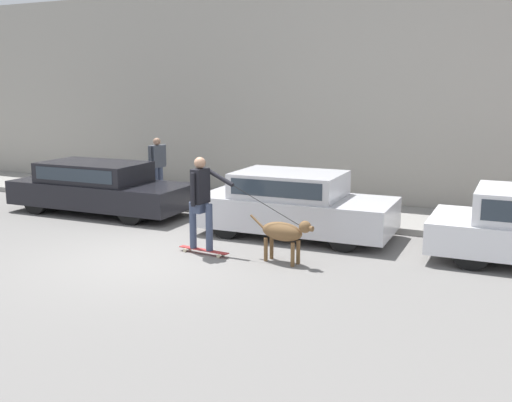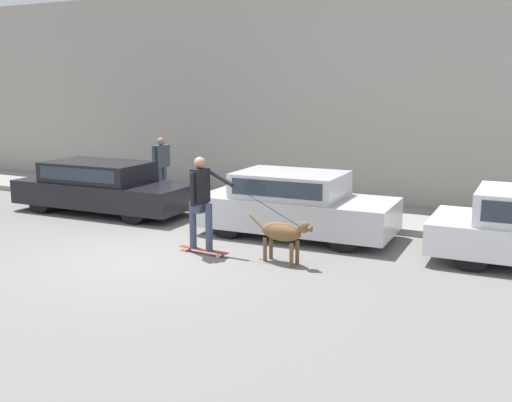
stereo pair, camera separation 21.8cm
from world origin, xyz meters
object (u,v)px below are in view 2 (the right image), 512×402
(parked_car_1, at_px, (296,205))
(dog, at_px, (283,233))
(skateboarder, at_px, (201,199))
(pedestrian_with_bag, at_px, (161,164))
(parked_car_0, at_px, (103,187))

(parked_car_1, bearing_deg, dog, -75.11)
(dog, bearing_deg, parked_car_1, 117.17)
(skateboarder, bearing_deg, pedestrian_with_bag, 139.02)
(pedestrian_with_bag, bearing_deg, dog, 157.88)
(parked_car_0, distance_m, parked_car_1, 5.11)
(dog, distance_m, pedestrian_with_bag, 6.37)
(skateboarder, xyz_separation_m, pedestrian_with_bag, (-3.62, 3.77, -0.03))
(dog, height_order, pedestrian_with_bag, pedestrian_with_bag)
(parked_car_1, bearing_deg, skateboarder, -119.09)
(pedestrian_with_bag, bearing_deg, skateboarder, 146.65)
(parked_car_0, bearing_deg, pedestrian_with_bag, 73.14)
(dog, xyz_separation_m, skateboarder, (-1.59, -0.13, 0.49))
(skateboarder, relative_size, pedestrian_with_bag, 1.59)
(parked_car_0, xyz_separation_m, pedestrian_with_bag, (0.47, 1.76, 0.39))
(parked_car_1, xyz_separation_m, dog, (0.58, -1.87, -0.09))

